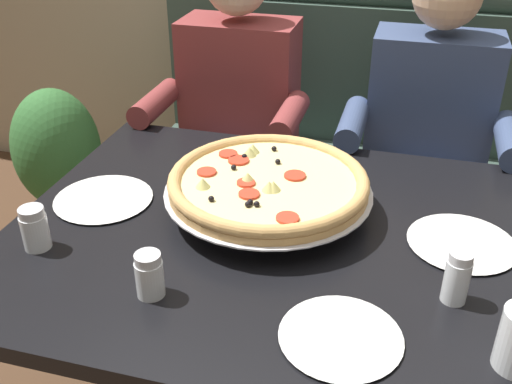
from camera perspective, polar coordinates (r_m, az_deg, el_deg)
The scene contains 12 objects.
booth_bench at distance 2.40m, azimuth 7.25°, elevation 1.80°, with size 1.47×0.78×1.13m.
dining_table at distance 1.45m, azimuth 1.88°, elevation -6.47°, with size 1.25×1.00×0.74m.
diner_left at distance 2.10m, azimuth -2.38°, elevation 7.15°, with size 0.54×0.64×1.27m.
diner_right at distance 2.01m, azimuth 15.97°, elevation 4.96°, with size 0.54×0.64×1.27m.
pizza at distance 1.44m, azimuth 1.14°, elevation 0.85°, with size 0.51×0.51×0.11m.
shaker_oregano at distance 1.41m, azimuth -20.35°, elevation -3.50°, with size 0.06×0.06×0.10m.
shaker_parmesan at distance 1.21m, azimuth -10.12°, elevation -8.05°, with size 0.06×0.06×0.10m.
shaker_pepper_flakes at distance 1.24m, azimuth 18.60°, elevation -8.02°, with size 0.05×0.05×0.11m.
plate_near_left at distance 1.13m, azimuth 8.11°, elevation -13.32°, with size 0.23×0.23×0.02m.
plate_near_right at distance 1.43m, azimuth 19.09°, elevation -4.42°, with size 0.24×0.24×0.02m.
plate_far_side at distance 1.57m, azimuth -14.39°, elevation -0.44°, with size 0.25×0.25×0.02m.
potted_plant at distance 2.64m, azimuth -18.32°, elevation 2.88°, with size 0.36×0.36×0.70m.
Camera 1 is at (0.26, -1.14, 1.52)m, focal length 41.86 mm.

